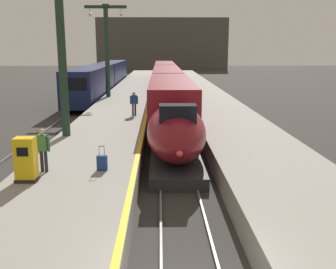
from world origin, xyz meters
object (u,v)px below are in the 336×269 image
highspeed_train_main (167,84)px  ticket_machine_yellow (26,161)px  regional_train_adjacent (104,77)px  rolling_suitcase (102,163)px  station_column_far (107,42)px  passenger_near_edge (43,147)px  passenger_mid_platform (134,102)px  station_column_mid (60,19)px

highspeed_train_main → ticket_machine_yellow: highspeed_train_main is taller
regional_train_adjacent → ticket_machine_yellow: size_ratio=22.87×
rolling_suitcase → regional_train_adjacent: bearing=97.8°
station_column_far → ticket_machine_yellow: 25.93m
passenger_near_edge → passenger_mid_platform: same height
passenger_near_edge → highspeed_train_main: bearing=79.4°
passenger_near_edge → rolling_suitcase: size_ratio=1.72×
station_column_far → station_column_mid: bearing=-90.0°
station_column_mid → station_column_far: (-0.00, 17.97, -0.84)m
rolling_suitcase → passenger_mid_platform: bearing=88.1°
highspeed_train_main → passenger_near_edge: highspeed_train_main is taller
station_column_far → passenger_near_edge: station_column_far is taller
passenger_near_edge → rolling_suitcase: passenger_near_edge is taller
rolling_suitcase → ticket_machine_yellow: size_ratio=0.61×
highspeed_train_main → rolling_suitcase: size_ratio=57.96×
regional_train_adjacent → passenger_near_edge: bearing=-85.6°
highspeed_train_main → station_column_far: 8.18m
station_column_mid → regional_train_adjacent: bearing=94.1°
highspeed_train_main → station_column_far: (-5.90, -3.53, 4.42)m
highspeed_train_main → passenger_near_edge: (-5.24, -27.99, 0.08)m
rolling_suitcase → ticket_machine_yellow: 2.83m
station_column_mid → station_column_far: station_column_mid is taller
regional_train_adjacent → station_column_mid: bearing=-85.9°
regional_train_adjacent → passenger_near_edge: 37.19m
regional_train_adjacent → passenger_mid_platform: size_ratio=21.66×
station_column_mid → rolling_suitcase: bearing=-65.6°
passenger_near_edge → ticket_machine_yellow: (-0.31, -1.06, -0.25)m
highspeed_train_main → passenger_near_edge: size_ratio=33.68×
regional_train_adjacent → passenger_near_edge: (2.86, -37.08, -0.09)m
station_column_mid → passenger_mid_platform: size_ratio=6.16×
station_column_mid → ticket_machine_yellow: size_ratio=6.51×
passenger_mid_platform → rolling_suitcase: (-0.43, -12.85, -0.69)m
station_column_far → passenger_mid_platform: station_column_far is taller
passenger_mid_platform → ticket_machine_yellow: size_ratio=1.06×
highspeed_train_main → station_column_mid: 22.91m
regional_train_adjacent → passenger_mid_platform: regional_train_adjacent is taller
ticket_machine_yellow → regional_train_adjacent: bearing=93.8°
highspeed_train_main → passenger_mid_platform: highspeed_train_main is taller
highspeed_train_main → rolling_suitcase: bearing=-96.2°
ticket_machine_yellow → passenger_mid_platform: bearing=78.2°
highspeed_train_main → regional_train_adjacent: bearing=131.7°
passenger_mid_platform → station_column_mid: bearing=-116.9°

